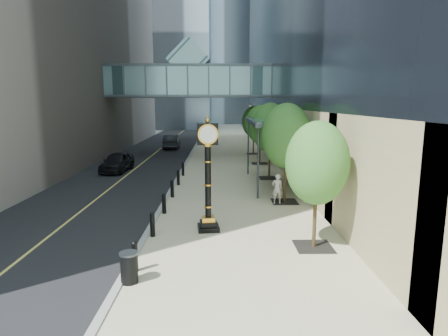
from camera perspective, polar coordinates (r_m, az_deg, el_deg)
The scene contains 14 objects.
ground at distance 11.76m, azimuth -0.87°, elevation -17.72°, with size 320.00×320.00×0.00m, color gray.
road at distance 51.19m, azimuth -8.56°, elevation 3.77°, with size 8.00×180.00×0.02m, color black.
sidewalk at distance 50.71m, azimuth 0.45°, elevation 3.84°, with size 8.00×180.00×0.06m, color #B5AC8B.
curb at distance 50.79m, azimuth -4.08°, elevation 3.83°, with size 0.25×180.00×0.07m, color gray.
distant_tower_c at distance 133.32m, azimuth -3.46°, elevation 21.68°, with size 22.00×22.00×65.00m, color #97ABBE.
skywalk at distance 38.59m, azimuth -5.31°, elevation 13.29°, with size 17.00×4.20×5.80m.
entrance_canopy at distance 24.68m, azimuth 7.40°, elevation 6.95°, with size 3.00×8.00×4.38m.
bollard_row at distance 20.22m, azimuth -8.47°, elevation -4.31°, with size 0.20×16.20×0.90m.
street_trees at distance 26.89m, azimuth 6.98°, elevation 5.83°, with size 2.62×28.38×5.38m.
street_clock at distance 15.72m, azimuth -2.45°, elevation -2.29°, with size 1.00×1.00×4.76m.
trash_bin at distance 12.05m, azimuth -14.26°, elevation -14.61°, with size 0.52×0.52×0.90m, color black.
pedestrian at distance 20.31m, azimuth 8.10°, elevation -3.16°, with size 0.60×0.39×1.64m, color #BCB8AC.
car_near at distance 30.92m, azimuth -15.96°, elevation 0.89°, with size 1.80×4.47×1.52m, color black.
car_far at distance 45.10m, azimuth -7.96°, elevation 3.99°, with size 1.70×4.88×1.61m, color black.
Camera 1 is at (0.06, -10.41, 5.47)m, focal length 30.00 mm.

